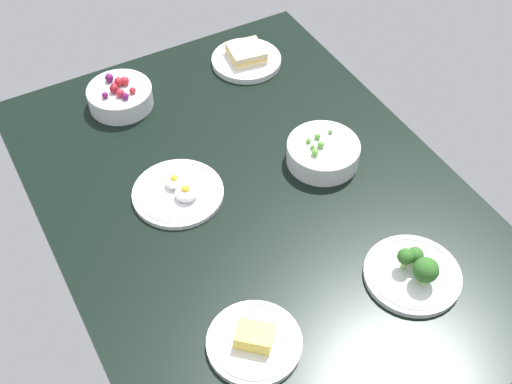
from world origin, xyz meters
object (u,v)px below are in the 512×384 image
(bowl_peas, at_px, (323,152))
(plate_broccoli, at_px, (415,272))
(bowl_berries, at_px, (120,96))
(plate_eggs, at_px, (179,192))
(plate_sandwich, at_px, (246,58))
(plate_cheese, at_px, (254,341))

(bowl_peas, xyz_separation_m, plate_broccoli, (-0.35, 0.02, -0.01))
(plate_broccoli, bearing_deg, bowl_berries, 21.87)
(plate_eggs, bearing_deg, bowl_peas, -100.85)
(plate_eggs, bearing_deg, plate_broccoli, -143.72)
(plate_sandwich, height_order, bowl_berries, bowl_berries)
(plate_broccoli, xyz_separation_m, bowl_berries, (0.75, 0.30, 0.01))
(plate_eggs, xyz_separation_m, plate_broccoli, (-0.42, -0.31, 0.01))
(plate_broccoli, distance_m, plate_sandwich, 0.75)
(plate_broccoli, bearing_deg, plate_cheese, 86.09)
(plate_eggs, relative_size, plate_cheese, 1.14)
(plate_eggs, height_order, plate_sandwich, plate_sandwich)
(bowl_peas, height_order, plate_cheese, bowl_peas)
(plate_eggs, bearing_deg, bowl_berries, -0.40)
(plate_cheese, bearing_deg, plate_sandwich, -27.60)
(bowl_berries, bearing_deg, plate_sandwich, -90.24)
(plate_broccoli, relative_size, plate_sandwich, 1.04)
(bowl_peas, height_order, plate_broccoli, plate_broccoli)
(bowl_peas, xyz_separation_m, bowl_berries, (0.40, 0.32, 0.00))
(plate_eggs, height_order, plate_broccoli, plate_broccoli)
(bowl_berries, bearing_deg, plate_broccoli, -158.13)
(plate_sandwich, xyz_separation_m, bowl_berries, (0.00, 0.35, 0.01))
(plate_sandwich, relative_size, bowl_berries, 1.15)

